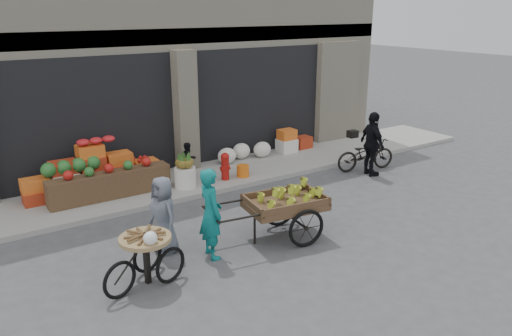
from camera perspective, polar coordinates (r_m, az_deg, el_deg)
ground at (r=9.92m, az=5.23°, el=-7.98°), size 80.00×80.00×0.00m
sidewalk at (r=13.09m, az=-6.05°, el=-1.17°), size 18.00×2.20×0.12m
building at (r=16.00m, az=-13.27°, el=14.08°), size 14.00×6.45×7.00m
fruit_display at (r=12.27m, az=-17.06°, el=-0.18°), size 3.10×1.12×1.24m
pineapple_bin at (r=12.25m, az=-8.10°, el=-1.07°), size 0.52×0.52×0.50m
fire_hydrant at (r=12.65m, az=-3.55°, el=0.33°), size 0.22×0.22×0.71m
orange_bucket at (r=12.93m, az=-1.50°, el=-0.34°), size 0.32×0.32×0.30m
right_bay_goods at (r=14.78m, az=1.80°, el=2.58°), size 3.35×0.60×0.70m
seated_person at (r=12.86m, az=-7.71°, el=0.88°), size 0.51×0.43×0.93m
banana_cart at (r=9.60m, az=3.08°, el=-3.82°), size 2.64×1.36×1.06m
vendor_woman at (r=8.90m, az=-5.19°, el=-5.19°), size 0.45×0.64×1.68m
tricycle_cart at (r=8.33m, az=-12.49°, el=-9.36°), size 1.45×1.07×0.95m
vendor_grey at (r=9.25m, az=-10.52°, el=-5.28°), size 0.55×0.76×1.45m
bicycle at (r=14.07m, az=12.41°, el=1.54°), size 1.81×1.00×0.90m
cyclist at (r=13.55m, az=13.14°, el=2.67°), size 0.65×1.08×1.72m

